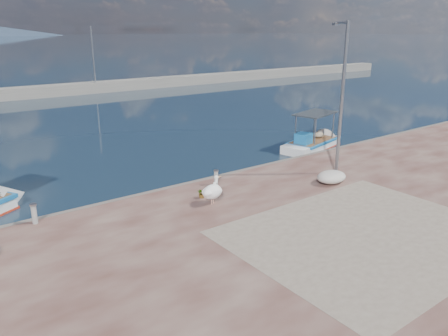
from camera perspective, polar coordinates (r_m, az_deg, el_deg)
ground at (r=16.96m, az=7.75°, el=-7.32°), size 1400.00×1400.00×0.00m
quay at (r=13.78m, az=25.97°, el=-14.21°), size 44.00×22.00×0.50m
quay_patch at (r=15.73m, az=18.19°, el=-8.15°), size 9.00×7.00×0.01m
breakwater at (r=52.43m, az=-24.66°, el=8.92°), size 120.00×2.20×7.50m
boat_right at (r=28.04m, az=11.57°, el=3.00°), size 5.65×3.00×2.59m
pelican at (r=17.24m, az=-1.50°, el=-3.06°), size 1.16×0.79×1.10m
lamp_post at (r=20.92m, az=15.03°, el=7.93°), size 0.44×0.96×7.00m
bollard_near at (r=19.35m, az=-1.05°, el=-1.15°), size 0.23×0.23×0.70m
bollard_far at (r=16.95m, az=-23.56°, el=-5.38°), size 0.25×0.25×0.75m
potted_plant at (r=17.95m, az=-2.92°, el=-3.26°), size 0.41×0.37×0.43m
net_pile_d at (r=20.23m, az=13.85°, el=-1.15°), size 1.47×1.10×0.55m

